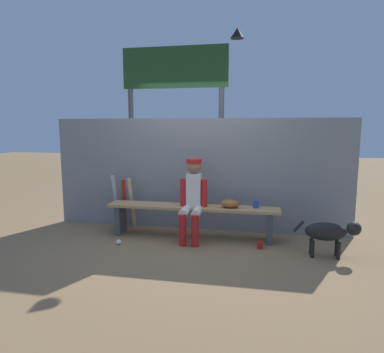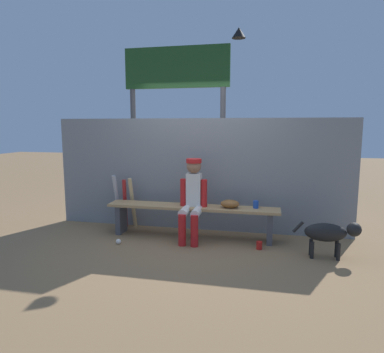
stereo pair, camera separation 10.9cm
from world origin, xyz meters
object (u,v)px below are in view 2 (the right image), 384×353
at_px(bat_aluminum_red, 125,204).
at_px(scoreboard, 180,89).
at_px(dugout_bench, 192,213).
at_px(bat_aluminum_silver, 117,201).
at_px(dog, 330,233).
at_px(baseball, 118,241).
at_px(cup_on_bench, 256,204).
at_px(bat_wood_natural, 133,203).
at_px(player_seated, 192,196).
at_px(cup_on_ground, 259,245).
at_px(baseball_glove, 230,204).

relative_size(bat_aluminum_red, scoreboard, 0.24).
relative_size(dugout_bench, scoreboard, 0.78).
relative_size(bat_aluminum_silver, dog, 1.06).
bearing_deg(baseball, dugout_bench, 27.95).
bearing_deg(cup_on_bench, bat_aluminum_silver, 173.66).
bearing_deg(bat_wood_natural, dog, -13.71).
height_order(player_seated, cup_on_bench, player_seated).
height_order(player_seated, bat_wood_natural, player_seated).
bearing_deg(dog, bat_aluminum_red, 166.95).
height_order(baseball, scoreboard, scoreboard).
height_order(dugout_bench, cup_on_bench, cup_on_bench).
bearing_deg(scoreboard, bat_aluminum_silver, -129.44).
bearing_deg(baseball, cup_on_bench, 16.63).
height_order(dugout_bench, baseball, dugout_bench).
bearing_deg(bat_wood_natural, player_seated, -20.31).
bearing_deg(dugout_bench, player_seated, -76.00).
xyz_separation_m(bat_aluminum_red, scoreboard, (0.69, 1.05, 1.96)).
xyz_separation_m(cup_on_bench, scoreboard, (-1.47, 1.28, 1.81)).
bearing_deg(cup_on_ground, baseball_glove, 146.39).
relative_size(cup_on_ground, cup_on_bench, 1.00).
bearing_deg(scoreboard, player_seated, -69.27).
bearing_deg(scoreboard, baseball_glove, -50.65).
distance_m(bat_aluminum_red, bat_aluminum_silver, 0.15).
height_order(bat_wood_natural, dog, bat_wood_natural).
xyz_separation_m(dugout_bench, cup_on_bench, (0.95, 0.06, 0.16)).
bearing_deg(bat_wood_natural, baseball, -83.01).
xyz_separation_m(bat_aluminum_red, baseball, (0.23, -0.81, -0.37)).
bearing_deg(bat_aluminum_red, baseball_glove, -9.20).
relative_size(bat_aluminum_red, bat_aluminum_silver, 0.91).
height_order(bat_aluminum_silver, dog, bat_aluminum_silver).
bearing_deg(scoreboard, bat_wood_natural, -118.25).
distance_m(player_seated, bat_aluminum_silver, 1.47).
bearing_deg(baseball_glove, dog, -18.02).
bearing_deg(bat_aluminum_red, dugout_bench, -13.42).
bearing_deg(bat_aluminum_silver, dog, -12.88).
relative_size(bat_wood_natural, cup_on_ground, 7.84).
relative_size(baseball_glove, scoreboard, 0.08).
distance_m(dugout_bench, bat_aluminum_red, 1.25).
relative_size(bat_wood_natural, cup_on_bench, 7.84).
bearing_deg(dog, cup_on_ground, 171.22).
xyz_separation_m(baseball, cup_on_ground, (2.00, 0.22, 0.02)).
height_order(player_seated, baseball, player_seated).
distance_m(dugout_bench, cup_on_bench, 0.97).
relative_size(bat_aluminum_silver, cup_on_bench, 8.13).
xyz_separation_m(bat_wood_natural, cup_on_bench, (2.03, -0.24, 0.12)).
height_order(baseball, dog, dog).
height_order(dugout_bench, player_seated, player_seated).
bearing_deg(baseball_glove, bat_wood_natural, 169.89).
bearing_deg(cup_on_ground, dog, -8.78).
xyz_separation_m(baseball_glove, scoreboard, (-1.10, 1.34, 1.81)).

